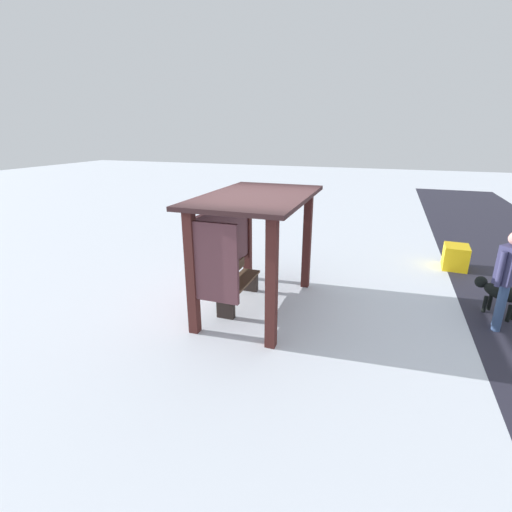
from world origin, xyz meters
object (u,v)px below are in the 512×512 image
person_walking (508,274)px  grit_bin (455,257)px  bus_shelter (245,227)px  bench_left_inside (238,286)px  dog (499,292)px

person_walking → grit_bin: 3.17m
bus_shelter → person_walking: bearing=-81.2°
bus_shelter → grit_bin: size_ratio=4.35×
bench_left_inside → dog: bearing=-76.3°
bus_shelter → dog: bus_shelter is taller
bench_left_inside → grit_bin: (3.66, -4.41, -0.06)m
bus_shelter → person_walking: (0.69, -4.46, -0.59)m
dog → person_walking: bearing=170.0°
dog → grit_bin: dog is taller
bus_shelter → dog: bearing=-74.5°
bench_left_inside → person_walking: size_ratio=0.85×
dog → grit_bin: size_ratio=1.12×
bus_shelter → bench_left_inside: (0.10, 0.21, -1.26)m
bus_shelter → person_walking: 4.56m
bus_shelter → grit_bin: bus_shelter is taller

